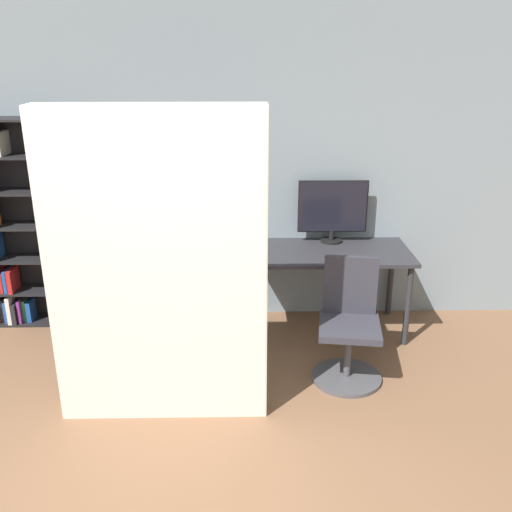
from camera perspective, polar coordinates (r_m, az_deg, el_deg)
The scene contains 6 objects.
wall_back at distance 5.00m, azimuth -6.40°, elevation 8.60°, with size 8.00×0.06×2.70m.
desk at distance 4.86m, azimuth 7.08°, elevation -0.42°, with size 1.40×0.70×0.73m.
monitor at distance 4.97m, azimuth 7.68°, elevation 4.71°, with size 0.60×0.19×0.55m.
office_chair at distance 4.30m, azimuth 9.25°, elevation -7.55°, with size 0.52×0.52×0.91m.
bookshelf at distance 5.33m, azimuth -22.68°, elevation 2.69°, with size 0.86×0.30×1.81m.
mattress_near at distance 3.61m, azimuth -9.69°, elevation -1.56°, with size 1.37×0.21×2.04m.
Camera 1 is at (0.46, -1.89, 2.34)m, focal length 40.00 mm.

